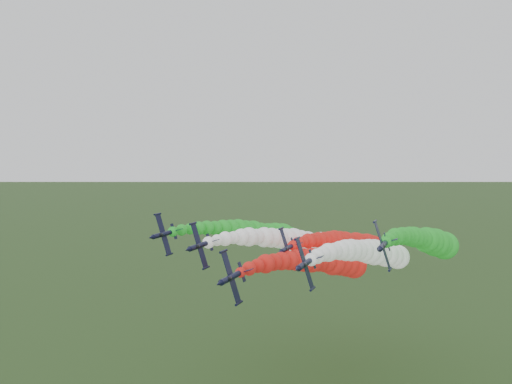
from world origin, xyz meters
TOP-DOWN VIEW (x-y plane):
  - jet_lead at (13.11, 39.90)m, footprint 12.97×63.32m
  - jet_inner_left at (2.12, 50.28)m, footprint 13.46×63.82m
  - jet_inner_right at (22.68, 45.61)m, footprint 12.75×63.10m
  - jet_outer_left at (-8.90, 55.84)m, footprint 12.98×63.33m
  - jet_outer_right at (34.21, 57.31)m, footprint 13.35×63.70m
  - jet_trail at (13.54, 67.00)m, footprint 13.33×63.69m

SIDE VIEW (x-z plane):
  - jet_trail at x=13.54m, z-range 23.24..40.01m
  - jet_lead at x=13.11m, z-range 23.70..40.10m
  - jet_inner_right at x=22.68m, z-range 25.63..41.82m
  - jet_inner_left at x=2.12m, z-range 25.82..42.71m
  - jet_outer_left at x=-8.90m, z-range 26.62..43.04m
  - jet_outer_right at x=34.21m, z-range 26.96..43.75m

